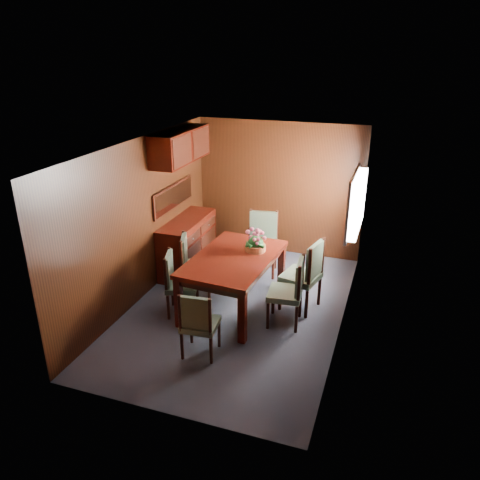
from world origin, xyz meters
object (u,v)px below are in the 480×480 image
at_px(dining_table, 234,264).
at_px(chair_right_near, 291,288).
at_px(sideboard, 188,244).
at_px(chair_head, 198,321).
at_px(chair_left_near, 177,280).
at_px(flower_centerpiece, 256,241).

distance_m(dining_table, chair_right_near, 0.92).
bearing_deg(sideboard, chair_head, -62.08).
xyz_separation_m(sideboard, chair_right_near, (2.06, -1.13, 0.10)).
bearing_deg(sideboard, chair_right_near, -28.72).
bearing_deg(chair_left_near, dining_table, 102.89).
relative_size(chair_left_near, chair_right_near, 0.95).
xyz_separation_m(dining_table, chair_left_near, (-0.70, -0.42, -0.17)).
relative_size(sideboard, dining_table, 0.78).
distance_m(sideboard, chair_head, 2.52).
bearing_deg(dining_table, chair_head, -85.95).
height_order(chair_left_near, flower_centerpiece, flower_centerpiece).
height_order(chair_right_near, chair_head, chair_right_near).
distance_m(chair_left_near, chair_head, 1.11).
height_order(chair_left_near, chair_head, chair_left_near).
bearing_deg(chair_right_near, sideboard, 56.10).
bearing_deg(flower_centerpiece, sideboard, 155.71).
bearing_deg(flower_centerpiece, chair_right_near, -37.01).
relative_size(dining_table, flower_centerpiece, 5.57).
bearing_deg(chair_left_near, chair_head, 21.55).
height_order(dining_table, chair_head, chair_head).
distance_m(sideboard, chair_left_near, 1.45).
relative_size(sideboard, flower_centerpiece, 4.36).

